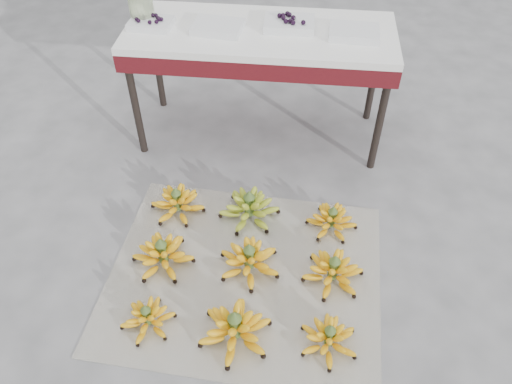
# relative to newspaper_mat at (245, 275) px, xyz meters

# --- Properties ---
(ground) EXTENTS (60.00, 60.00, 0.00)m
(ground) POSITION_rel_newspaper_mat_xyz_m (0.04, 0.05, -0.00)
(ground) COLOR #5D5D5F
(ground) RESTS_ON ground
(newspaper_mat) EXTENTS (1.30, 1.12, 0.01)m
(newspaper_mat) POSITION_rel_newspaper_mat_xyz_m (0.00, 0.00, 0.00)
(newspaper_mat) COLOR white
(newspaper_mat) RESTS_ON ground
(bunch_front_left) EXTENTS (0.25, 0.25, 0.14)m
(bunch_front_left) POSITION_rel_newspaper_mat_xyz_m (-0.38, -0.30, 0.05)
(bunch_front_left) COLOR yellow
(bunch_front_left) RESTS_ON newspaper_mat
(bunch_front_center) EXTENTS (0.36, 0.36, 0.19)m
(bunch_front_center) POSITION_rel_newspaper_mat_xyz_m (0.00, -0.32, 0.07)
(bunch_front_center) COLOR yellow
(bunch_front_center) RESTS_ON newspaper_mat
(bunch_front_right) EXTENTS (0.28, 0.28, 0.15)m
(bunch_front_right) POSITION_rel_newspaper_mat_xyz_m (0.39, -0.32, 0.05)
(bunch_front_right) COLOR yellow
(bunch_front_right) RESTS_ON newspaper_mat
(bunch_mid_left) EXTENTS (0.37, 0.37, 0.18)m
(bunch_mid_left) POSITION_rel_newspaper_mat_xyz_m (-0.39, 0.03, 0.06)
(bunch_mid_left) COLOR yellow
(bunch_mid_left) RESTS_ON newspaper_mat
(bunch_mid_center) EXTENTS (0.39, 0.39, 0.18)m
(bunch_mid_center) POSITION_rel_newspaper_mat_xyz_m (0.02, 0.04, 0.06)
(bunch_mid_center) COLOR yellow
(bunch_mid_center) RESTS_ON newspaper_mat
(bunch_mid_right) EXTENTS (0.34, 0.34, 0.17)m
(bunch_mid_right) POSITION_rel_newspaper_mat_xyz_m (0.41, 0.02, 0.06)
(bunch_mid_right) COLOR yellow
(bunch_mid_right) RESTS_ON newspaper_mat
(bunch_back_left) EXTENTS (0.28, 0.28, 0.17)m
(bunch_back_left) POSITION_rel_newspaper_mat_xyz_m (-0.40, 0.37, 0.06)
(bunch_back_left) COLOR yellow
(bunch_back_left) RESTS_ON newspaper_mat
(bunch_back_center) EXTENTS (0.34, 0.34, 0.19)m
(bunch_back_center) POSITION_rel_newspaper_mat_xyz_m (-0.02, 0.37, 0.07)
(bunch_back_center) COLOR #80A523
(bunch_back_center) RESTS_ON newspaper_mat
(bunch_back_right) EXTENTS (0.30, 0.30, 0.15)m
(bunch_back_right) POSITION_rel_newspaper_mat_xyz_m (0.40, 0.34, 0.06)
(bunch_back_right) COLOR yellow
(bunch_back_right) RESTS_ON newspaper_mat
(vendor_table) EXTENTS (1.43, 0.57, 0.69)m
(vendor_table) POSITION_rel_newspaper_mat_xyz_m (-0.04, 1.08, 0.61)
(vendor_table) COLOR black
(vendor_table) RESTS_ON ground
(tray_far_left) EXTENTS (0.23, 0.18, 0.06)m
(tray_far_left) POSITION_rel_newspaper_mat_xyz_m (-0.62, 1.05, 0.70)
(tray_far_left) COLOR silver
(tray_far_left) RESTS_ON vendor_table
(tray_left) EXTENTS (0.27, 0.21, 0.04)m
(tray_left) POSITION_rel_newspaper_mat_xyz_m (-0.26, 1.04, 0.70)
(tray_left) COLOR silver
(tray_left) RESTS_ON vendor_table
(tray_right) EXTENTS (0.27, 0.20, 0.07)m
(tray_right) POSITION_rel_newspaper_mat_xyz_m (0.11, 1.11, 0.71)
(tray_right) COLOR silver
(tray_right) RESTS_ON vendor_table
(tray_far_right) EXTENTS (0.26, 0.19, 0.04)m
(tray_far_right) POSITION_rel_newspaper_mat_xyz_m (0.44, 1.06, 0.70)
(tray_far_right) COLOR silver
(tray_far_right) RESTS_ON vendor_table
(glass_jar) EXTENTS (0.16, 0.16, 0.16)m
(glass_jar) POSITION_rel_newspaper_mat_xyz_m (-0.68, 1.11, 0.77)
(glass_jar) COLOR beige
(glass_jar) RESTS_ON vendor_table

